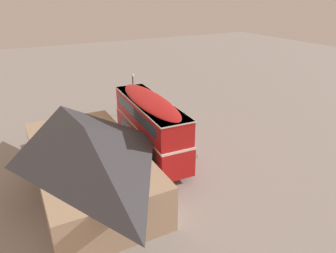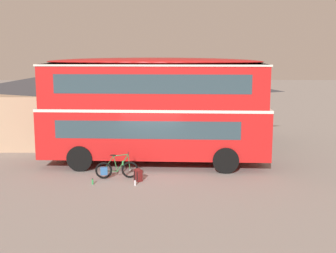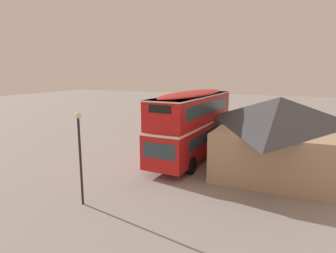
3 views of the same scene
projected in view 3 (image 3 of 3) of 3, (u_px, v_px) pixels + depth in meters
The scene contains 8 objects.
ground_plane at pixel (182, 156), 21.51m from camera, with size 120.00×120.00×0.00m, color gray.
double_decker_bus at pixel (193, 122), 20.58m from camera, with size 10.13×3.05×4.79m.
touring_bicycle at pixel (172, 145), 23.22m from camera, with size 1.73×0.57×1.04m.
backpack_on_ground at pixel (163, 149), 22.54m from camera, with size 0.36×0.37×0.52m.
water_bottle_green_metal at pixel (167, 145), 24.30m from camera, with size 0.07×0.07×0.23m.
water_bottle_clear_plastic at pixel (157, 150), 22.87m from camera, with size 0.07×0.07×0.23m.
pub_building at pixel (278, 128), 20.41m from camera, with size 13.35×6.94×4.42m.
street_lamp at pixel (80, 148), 13.31m from camera, with size 0.28×0.28×4.35m.
Camera 3 is at (19.39, 7.37, 6.15)m, focal length 31.41 mm.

